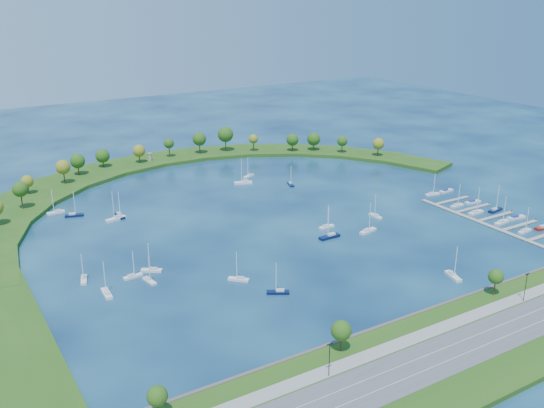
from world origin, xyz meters
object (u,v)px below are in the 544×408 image
dock_system (500,223)px  docked_boat_11 (446,191)px  moored_boat_13 (368,230)px  moored_boat_14 (453,275)px  moored_boat_15 (74,215)px  docked_boat_5 (516,217)px  docked_boat_8 (457,205)px  moored_boat_9 (278,291)px  moored_boat_1 (376,215)px  moored_boat_11 (327,226)px  moored_boat_3 (152,269)px  moored_boat_12 (107,293)px  moored_boat_17 (120,215)px  moored_boat_10 (330,236)px  docked_boat_4 (502,222)px  moored_boat_4 (243,182)px  moored_boat_8 (239,278)px  moored_boat_16 (291,184)px  docked_boat_9 (473,202)px  moored_boat_6 (133,276)px  docked_boat_7 (495,210)px  docked_boat_6 (476,212)px  moored_boat_18 (116,218)px  moored_boat_7 (84,279)px  docked_boat_3 (544,227)px  docked_boat_2 (525,230)px  moored_boat_5 (56,212)px  docked_boat_10 (432,194)px  moored_boat_0 (149,280)px  moored_boat_2 (249,176)px  harbor_tower (150,157)px

dock_system → docked_boat_11: (12.58, 44.68, 0.29)m
moored_boat_13 → moored_boat_14: 50.03m
moored_boat_15 → docked_boat_5: 203.77m
moored_boat_14 → docked_boat_8: 79.93m
moored_boat_9 → docked_boat_8: 124.71m
moored_boat_1 → moored_boat_14: (-16.54, -62.59, 0.04)m
moored_boat_9 → moored_boat_11: size_ratio=1.07×
moored_boat_3 → moored_boat_12: 21.95m
moored_boat_17 → docked_boat_8: bearing=62.1°
moored_boat_10 → docked_boat_4: 80.65m
moored_boat_4 → moored_boat_8: 115.58m
moored_boat_11 → moored_boat_16: (19.97, 60.08, -0.00)m
moored_boat_15 → docked_boat_9: moored_boat_15 is taller
docked_boat_9 → moored_boat_16: bearing=135.5°
moored_boat_1 → docked_boat_11: size_ratio=1.28×
moored_boat_6 → docked_boat_7: (170.35, -21.44, 0.07)m
moored_boat_4 → moored_boat_9: moored_boat_4 is taller
docked_boat_6 → docked_boat_11: bearing=64.1°
moored_boat_18 → docked_boat_4: size_ratio=1.08×
moored_boat_9 → docked_boat_9: (131.36, 30.06, -0.25)m
moored_boat_8 → docked_boat_11: bearing=-122.0°
docked_boat_4 → moored_boat_10: bearing=153.8°
moored_boat_7 → docked_boat_3: bearing=90.1°
docked_boat_2 → docked_boat_5: bearing=44.5°
docked_boat_3 → docked_boat_7: bearing=99.5°
moored_boat_14 → docked_boat_7: 80.33m
moored_boat_12 → docked_boat_11: size_ratio=1.42×
moored_boat_11 → docked_boat_3: size_ratio=0.80×
moored_boat_1 → moored_boat_16: (-7.31, 60.96, -0.01)m
moored_boat_1 → moored_boat_18: (-103.73, 58.64, 0.09)m
moored_boat_10 → moored_boat_5: bearing=-45.6°
moored_boat_3 → moored_boat_7: size_ratio=1.07×
docked_boat_4 → docked_boat_10: (2.42, 45.08, -0.05)m
docked_boat_4 → moored_boat_16: bearing=110.6°
dock_system → docked_boat_11: bearing=74.3°
docked_boat_3 → moored_boat_0: bearing=175.6°
moored_boat_2 → harbor_tower: bearing=-80.4°
moored_boat_1 → docked_boat_7: 58.57m
moored_boat_0 → moored_boat_6: bearing=-158.4°
moored_boat_0 → moored_boat_6: moored_boat_6 is taller
moored_boat_5 → moored_boat_12: bearing=85.4°
harbor_tower → dock_system: size_ratio=0.06×
moored_boat_0 → moored_boat_7: size_ratio=0.97×
docked_boat_9 → moored_boat_13: bearing=-173.0°
moored_boat_11 → docked_boat_8: size_ratio=0.94×
moored_boat_9 → docked_boat_4: size_ratio=0.90×
moored_boat_16 → docked_boat_8: bearing=53.4°
moored_boat_13 → docked_boat_3: (68.64, -37.26, 0.01)m
moored_boat_9 → docked_boat_10: moored_boat_9 is taller
docked_boat_10 → docked_boat_3: bearing=-72.5°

